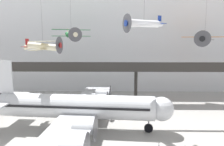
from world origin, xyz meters
The scene contains 7 objects.
hangar_back_wall centered at (0.00, 33.44, 13.66)m, with size 140.00×3.00×27.32m.
mezzanine_walkway centered at (0.00, 21.51, 7.44)m, with size 110.00×3.20×9.07m.
airliner_silver_main centered at (-10.47, 7.23, 3.62)m, with size 29.74×33.86×10.58m.
suspended_plane_orange_highwing centered at (15.11, 24.41, 13.64)m, with size 9.06×8.07×10.44m.
suspended_plane_white_twin centered at (-0.62, 5.79, 15.82)m, with size 6.01×6.85×8.13m.
suspended_plane_green_biplane centered at (-14.03, 22.97, 14.87)m, with size 7.87×6.96×9.44m.
suspended_plane_cream_biplane centered at (-16.88, 12.93, 12.53)m, with size 6.80×8.26×11.25m.
Camera 1 is at (-4.40, -24.52, 13.78)m, focal length 35.00 mm.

